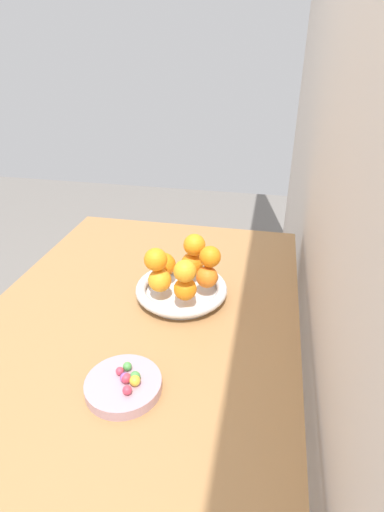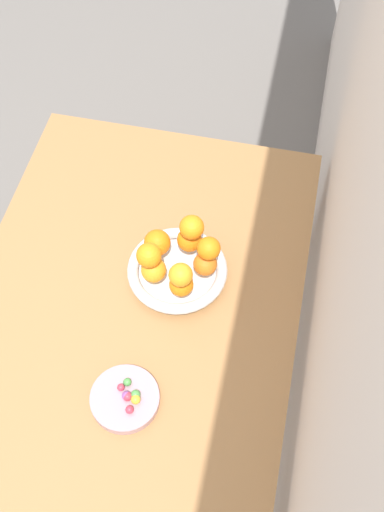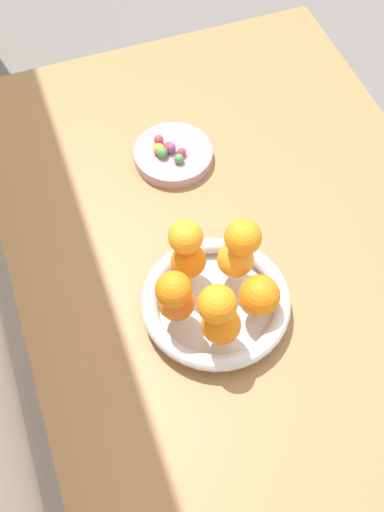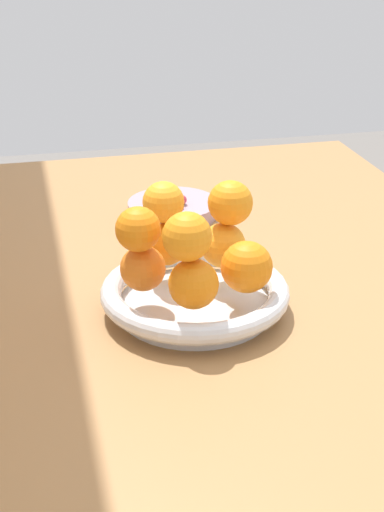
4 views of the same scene
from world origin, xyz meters
TOP-DOWN VIEW (x-y plane):
  - ground_plane at (0.00, 0.00)m, footprint 6.00×6.00m
  - wall_back at (0.00, 0.43)m, footprint 4.00×0.05m
  - dining_table at (0.00, 0.00)m, footprint 1.10×0.76m
  - fruit_bowl at (-0.10, 0.08)m, footprint 0.23×0.23m
  - candy_dish at (0.22, 0.05)m, footprint 0.15×0.15m
  - orange_0 at (-0.14, 0.03)m, footprint 0.06×0.06m
  - orange_1 at (-0.07, 0.04)m, footprint 0.06×0.06m
  - orange_2 at (-0.04, 0.11)m, footprint 0.05×0.05m
  - orange_3 at (-0.11, 0.15)m, footprint 0.05×0.05m
  - orange_4 at (-0.16, 0.10)m, footprint 0.06×0.06m
  - orange_5 at (-0.11, 0.15)m, footprint 0.05×0.05m
  - orange_6 at (-0.03, 0.11)m, footprint 0.05×0.05m
  - orange_7 at (-0.16, 0.11)m, footprint 0.06×0.06m
  - orange_8 at (-0.07, 0.03)m, footprint 0.06×0.06m
  - candy_ball_0 at (0.21, 0.07)m, footprint 0.02×0.02m
  - candy_ball_1 at (0.19, 0.04)m, footprint 0.02×0.02m
  - candy_ball_2 at (0.22, 0.07)m, footprint 0.01×0.01m
  - candy_ball_3 at (0.22, 0.07)m, footprint 0.02×0.02m
  - candy_ball_4 at (0.22, 0.05)m, footprint 0.02×0.02m
  - candy_ball_5 at (0.20, 0.03)m, footprint 0.02×0.02m
  - candy_ball_6 at (0.22, 0.05)m, footprint 0.02×0.02m
  - candy_ball_7 at (0.25, 0.06)m, footprint 0.02×0.02m

SIDE VIEW (x-z plane):
  - ground_plane at x=0.00m, z-range 0.00..0.00m
  - dining_table at x=0.00m, z-range 0.28..1.02m
  - candy_dish at x=0.22m, z-range 0.74..0.76m
  - fruit_bowl at x=-0.10m, z-range 0.74..0.78m
  - candy_ball_2 at x=0.22m, z-range 0.76..0.78m
  - candy_ball_5 at x=0.20m, z-range 0.76..0.78m
  - candy_ball_7 at x=0.25m, z-range 0.76..0.78m
  - candy_ball_1 at x=0.19m, z-range 0.76..0.78m
  - candy_ball_6 at x=0.22m, z-range 0.76..0.78m
  - candy_ball_4 at x=0.22m, z-range 0.76..0.78m
  - candy_ball_0 at x=0.21m, z-range 0.76..0.78m
  - candy_ball_3 at x=0.22m, z-range 0.76..0.78m
  - orange_2 at x=-0.04m, z-range 0.78..0.83m
  - orange_3 at x=-0.11m, z-range 0.78..0.83m
  - orange_1 at x=-0.07m, z-range 0.78..0.84m
  - orange_4 at x=-0.16m, z-range 0.78..0.84m
  - orange_0 at x=-0.14m, z-range 0.78..0.84m
  - orange_6 at x=-0.03m, z-range 0.83..0.89m
  - orange_5 at x=-0.11m, z-range 0.83..0.89m
  - orange_8 at x=-0.07m, z-range 0.84..0.89m
  - orange_7 at x=-0.16m, z-range 0.84..0.89m
  - wall_back at x=0.00m, z-range 0.00..2.50m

